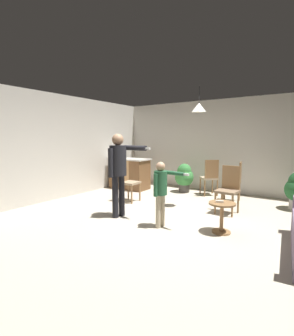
# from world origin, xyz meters

# --- Properties ---
(ground) EXTENTS (7.68, 7.68, 0.00)m
(ground) POSITION_xyz_m (0.00, 0.00, 0.00)
(ground) COLOR #B2A893
(wall_back) EXTENTS (6.40, 0.10, 2.70)m
(wall_back) POSITION_xyz_m (0.00, 3.20, 1.35)
(wall_back) COLOR beige
(wall_back) RESTS_ON ground
(wall_left) EXTENTS (0.10, 6.40, 2.70)m
(wall_left) POSITION_xyz_m (-3.20, 0.00, 1.35)
(wall_left) COLOR beige
(wall_left) RESTS_ON ground
(kitchen_counter) EXTENTS (1.26, 0.66, 0.95)m
(kitchen_counter) POSITION_xyz_m (-2.45, 1.98, 0.48)
(kitchen_counter) COLOR brown
(kitchen_counter) RESTS_ON ground
(side_table_by_couch) EXTENTS (0.44, 0.44, 0.52)m
(side_table_by_couch) POSITION_xyz_m (1.12, -0.05, 0.33)
(side_table_by_couch) COLOR olive
(side_table_by_couch) RESTS_ON ground
(person_adult) EXTENTS (0.84, 0.48, 1.67)m
(person_adult) POSITION_xyz_m (-0.87, -0.36, 1.04)
(person_adult) COLOR black
(person_adult) RESTS_ON ground
(person_child) EXTENTS (0.62, 0.34, 1.17)m
(person_child) POSITION_xyz_m (0.14, -0.39, 0.73)
(person_child) COLOR tan
(person_child) RESTS_ON ground
(dining_chair_by_counter) EXTENTS (0.59, 0.59, 1.00)m
(dining_chair_by_counter) POSITION_xyz_m (-0.02, 2.49, 0.55)
(dining_chair_by_counter) COLOR olive
(dining_chair_by_counter) RESTS_ON ground
(dining_chair_near_wall) EXTENTS (0.49, 0.49, 1.00)m
(dining_chair_near_wall) POSITION_xyz_m (0.73, 2.18, 0.55)
(dining_chair_near_wall) COLOR olive
(dining_chair_near_wall) RESTS_ON ground
(dining_chair_centre_back) EXTENTS (0.45, 0.45, 1.00)m
(dining_chair_centre_back) POSITION_xyz_m (0.87, 1.16, 0.55)
(dining_chair_centre_back) COLOR olive
(dining_chair_centre_back) RESTS_ON ground
(dining_chair_spare) EXTENTS (0.44, 0.44, 1.00)m
(dining_chair_spare) POSITION_xyz_m (-1.52, 0.73, 0.55)
(dining_chair_spare) COLOR olive
(dining_chair_spare) RESTS_ON ground
(potted_plant_by_wall) EXTENTS (0.55, 0.55, 0.84)m
(potted_plant_by_wall) POSITION_xyz_m (-0.80, 2.50, 0.46)
(potted_plant_by_wall) COLOR #4C4742
(potted_plant_by_wall) RESTS_ON ground
(spare_remote_on_table) EXTENTS (0.13, 0.08, 0.04)m
(spare_remote_on_table) POSITION_xyz_m (1.08, -0.08, 0.54)
(spare_remote_on_table) COLOR white
(spare_remote_on_table) RESTS_ON side_table_by_couch
(ceiling_light_pendant) EXTENTS (0.32, 0.32, 0.55)m
(ceiling_light_pendant) POSITION_xyz_m (0.17, 1.14, 2.25)
(ceiling_light_pendant) COLOR silver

